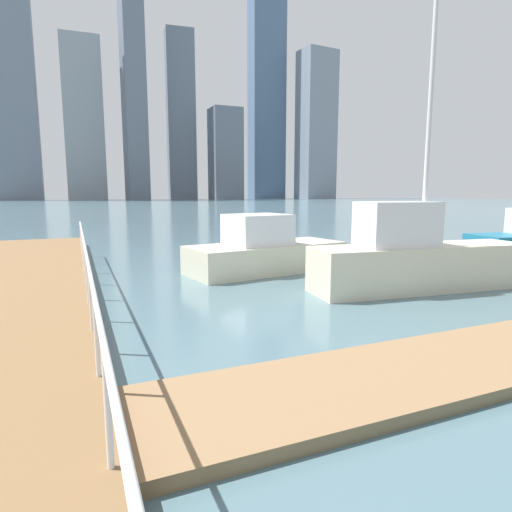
# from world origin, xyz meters

# --- Properties ---
(ground_plane) EXTENTS (300.00, 300.00, 0.00)m
(ground_plane) POSITION_xyz_m (0.00, 20.00, 0.00)
(ground_plane) COLOR slate
(boardwalk_railing) EXTENTS (0.06, 29.00, 1.08)m
(boardwalk_railing) POSITION_xyz_m (-3.15, 11.40, 1.26)
(boardwalk_railing) COLOR white
(boardwalk_railing) RESTS_ON boardwalk
(moored_boat_1) EXTENTS (6.37, 2.19, 8.81)m
(moored_boat_1) POSITION_xyz_m (5.24, 15.85, 0.89)
(moored_boat_1) COLOR beige
(moored_boat_1) RESTS_ON ground_plane
(moored_boat_3) EXTENTS (5.66, 2.91, 1.94)m
(moored_boat_3) POSITION_xyz_m (2.52, 19.96, 0.70)
(moored_boat_3) COLOR beige
(moored_boat_3) RESTS_ON ground_plane
(skyline_tower_1) EXTENTS (12.99, 9.20, 88.98)m
(skyline_tower_1) POSITION_xyz_m (-19.02, 165.42, 44.49)
(skyline_tower_1) COLOR slate
(skyline_tower_1) RESTS_ON ground_plane
(skyline_tower_2) EXTENTS (12.81, 13.65, 52.73)m
(skyline_tower_2) POSITION_xyz_m (1.23, 166.65, 26.37)
(skyline_tower_2) COLOR #8C939E
(skyline_tower_2) RESTS_ON ground_plane
(skyline_tower_3) EXTENTS (7.30, 9.78, 64.44)m
(skyline_tower_3) POSITION_xyz_m (16.59, 156.51, 32.22)
(skyline_tower_3) COLOR slate
(skyline_tower_3) RESTS_ON ground_plane
(skyline_tower_4) EXTENTS (10.46, 7.78, 59.28)m
(skyline_tower_4) POSITION_xyz_m (33.94, 164.36, 29.64)
(skyline_tower_4) COLOR slate
(skyline_tower_4) RESTS_ON ground_plane
(skyline_tower_5) EXTENTS (10.60, 9.72, 32.27)m
(skyline_tower_5) POSITION_xyz_m (48.05, 156.26, 16.13)
(skyline_tower_5) COLOR slate
(skyline_tower_5) RESTS_ON ground_plane
(skyline_tower_6) EXTENTS (13.96, 10.55, 85.29)m
(skyline_tower_6) POSITION_xyz_m (69.94, 168.64, 42.64)
(skyline_tower_6) COLOR slate
(skyline_tower_6) RESTS_ON ground_plane
(skyline_tower_7) EXTENTS (14.04, 11.16, 55.82)m
(skyline_tower_7) POSITION_xyz_m (85.04, 155.06, 27.91)
(skyline_tower_7) COLOR gray
(skyline_tower_7) RESTS_ON ground_plane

